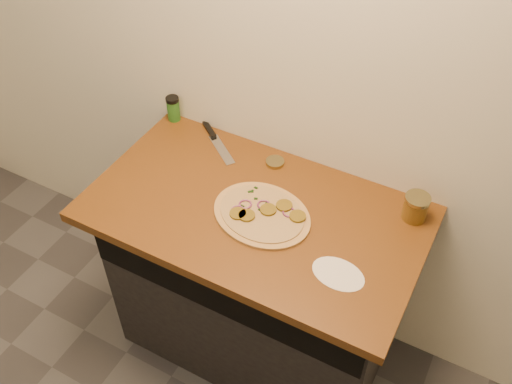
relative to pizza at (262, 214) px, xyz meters
The scene contains 8 objects.
cabinet 0.48m from the pizza, 126.19° to the left, with size 1.10×0.60×0.86m, color black.
countertop 0.05m from the pizza, 151.19° to the left, with size 1.20×0.70×0.04m, color brown.
pizza is the anchor object (origin of this frame).
chefs_knife 0.46m from the pizza, 142.20° to the left, with size 0.24×0.19×0.02m.
mason_jar_lid 0.28m from the pizza, 107.55° to the left, with size 0.07×0.07×0.02m, color #928955.
salsa_jar 0.53m from the pizza, 27.51° to the left, with size 0.09×0.09×0.10m.
spice_shaker 0.67m from the pizza, 151.38° to the left, with size 0.05×0.05×0.11m.
flour_spill 0.35m from the pizza, 18.54° to the right, with size 0.18×0.18×0.00m, color white.
Camera 1 is at (0.67, 0.18, 2.36)m, focal length 40.00 mm.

